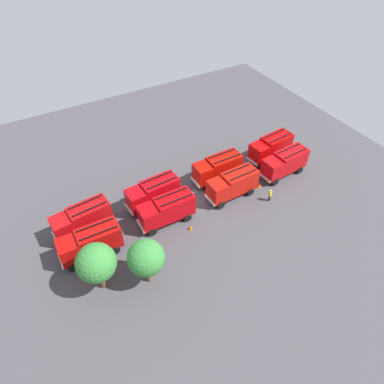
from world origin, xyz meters
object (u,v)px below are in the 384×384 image
(fire_truck_0, at_px, (271,147))
(fire_truck_1, at_px, (218,168))
(fire_truck_2, at_px, (153,192))
(fire_truck_7, at_px, (90,242))
(firefighter_1, at_px, (270,195))
(tree_1, at_px, (96,263))
(traffic_cone_2, at_px, (83,210))
(traffic_cone_1, at_px, (259,185))
(traffic_cone_0, at_px, (190,227))
(fire_truck_6, at_px, (167,209))
(firefighter_0, at_px, (165,179))
(fire_truck_4, at_px, (285,162))
(fire_truck_3, at_px, (82,219))
(tree_0, at_px, (146,258))
(fire_truck_5, at_px, (233,184))

(fire_truck_0, xyz_separation_m, fire_truck_1, (9.75, 0.18, 0.00))
(fire_truck_2, height_order, fire_truck_7, same)
(fire_truck_1, distance_m, firefighter_1, 8.23)
(tree_1, xyz_separation_m, traffic_cone_2, (-1.33, -11.93, -3.99))
(fire_truck_7, bearing_deg, fire_truck_1, -167.45)
(traffic_cone_1, bearing_deg, traffic_cone_0, 9.18)
(fire_truck_2, xyz_separation_m, fire_truck_6, (-0.17, 3.60, 0.00))
(firefighter_0, bearing_deg, fire_truck_4, -178.69)
(fire_truck_2, distance_m, fire_truck_3, 9.44)
(firefighter_0, xyz_separation_m, firefighter_1, (-10.79, 10.03, 0.07))
(traffic_cone_2, bearing_deg, fire_truck_7, 83.07)
(firefighter_0, bearing_deg, fire_truck_0, -165.25)
(tree_0, bearing_deg, traffic_cone_1, -162.94)
(tree_0, height_order, tree_1, tree_1)
(fire_truck_7, bearing_deg, fire_truck_0, -170.86)
(fire_truck_4, bearing_deg, fire_truck_5, -2.72)
(fire_truck_3, distance_m, traffic_cone_2, 3.76)
(fire_truck_3, relative_size, traffic_cone_2, 11.64)
(traffic_cone_1, bearing_deg, fire_truck_5, -6.66)
(fire_truck_3, height_order, firefighter_0, fire_truck_3)
(fire_truck_3, bearing_deg, tree_1, 80.47)
(fire_truck_4, height_order, fire_truck_6, same)
(traffic_cone_0, distance_m, traffic_cone_2, 14.44)
(tree_0, distance_m, tree_1, 4.93)
(fire_truck_3, height_order, tree_1, tree_1)
(fire_truck_3, relative_size, fire_truck_4, 1.01)
(fire_truck_0, relative_size, traffic_cone_1, 10.07)
(fire_truck_0, bearing_deg, fire_truck_7, 3.02)
(fire_truck_1, bearing_deg, firefighter_1, 117.85)
(fire_truck_6, distance_m, fire_truck_7, 9.82)
(fire_truck_6, distance_m, firefighter_0, 7.23)
(fire_truck_4, relative_size, firefighter_1, 4.01)
(traffic_cone_2, bearing_deg, tree_1, 83.63)
(tree_1, bearing_deg, fire_truck_3, -94.36)
(fire_truck_7, relative_size, firefighter_1, 3.96)
(fire_truck_6, height_order, traffic_cone_1, fire_truck_6)
(fire_truck_3, xyz_separation_m, traffic_cone_1, (-23.76, 4.37, -1.79))
(fire_truck_5, bearing_deg, traffic_cone_0, 16.05)
(firefighter_1, bearing_deg, fire_truck_2, 46.32)
(fire_truck_0, distance_m, fire_truck_6, 20.04)
(firefighter_1, relative_size, tree_1, 0.29)
(fire_truck_0, bearing_deg, fire_truck_2, -4.24)
(fire_truck_0, relative_size, fire_truck_5, 1.02)
(fire_truck_7, distance_m, firefighter_0, 14.48)
(fire_truck_4, distance_m, traffic_cone_2, 28.83)
(fire_truck_0, height_order, tree_0, tree_0)
(fire_truck_3, relative_size, traffic_cone_1, 10.07)
(fire_truck_4, bearing_deg, fire_truck_3, -10.91)
(fire_truck_5, relative_size, fire_truck_7, 1.00)
(fire_truck_0, relative_size, fire_truck_3, 1.00)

